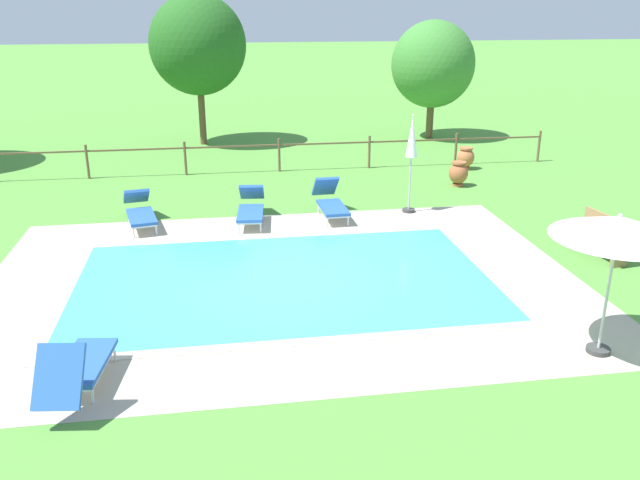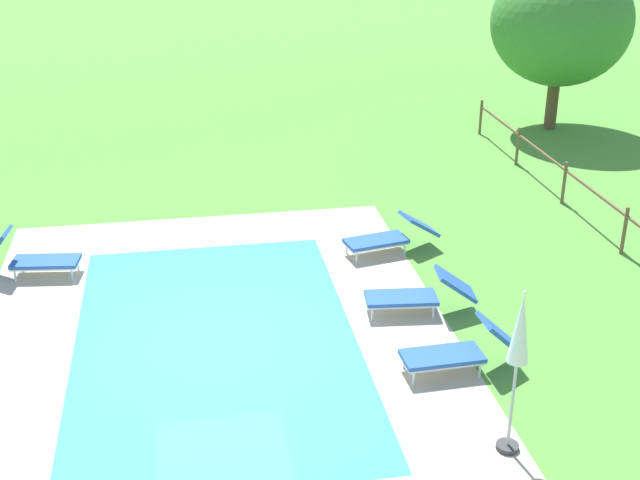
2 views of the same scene
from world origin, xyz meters
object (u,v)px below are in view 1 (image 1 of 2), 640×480
object	(u,v)px
terracotta_urn_by_tree	(458,173)
tree_centre	(433,64)
terracotta_urn_near_fence	(466,157)
patio_umbrella_open_foreground	(618,228)
sun_lounger_north_end	(78,367)
sun_lounger_north_near_steps	(331,202)
wooden_bench_lawn_side	(603,235)
patio_umbrella_closed_row_west	(412,144)
sun_lounger_north_far	(140,211)
tree_far_west	(198,45)
sun_lounger_north_mid	(251,207)

from	to	relation	value
terracotta_urn_by_tree	tree_centre	distance (m)	7.62
terracotta_urn_near_fence	terracotta_urn_by_tree	bearing A→B (deg)	-116.22
patio_umbrella_open_foreground	terracotta_urn_near_fence	xyz separation A→B (m)	(2.22, 11.53, -1.64)
sun_lounger_north_end	terracotta_urn_near_fence	distance (m)	15.11
sun_lounger_north_end	sun_lounger_north_near_steps	bearing A→B (deg)	56.70
patio_umbrella_open_foreground	wooden_bench_lawn_side	bearing A→B (deg)	58.79
patio_umbrella_closed_row_west	tree_centre	world-z (taller)	tree_centre
sun_lounger_north_far	tree_centre	bearing A→B (deg)	42.41
wooden_bench_lawn_side	tree_far_west	distance (m)	15.91
terracotta_urn_near_fence	terracotta_urn_by_tree	size ratio (longest dim) A/B	0.98
sun_lounger_north_mid	tree_far_west	distance (m)	10.28
patio_umbrella_open_foreground	sun_lounger_north_near_steps	bearing A→B (deg)	111.64
sun_lounger_north_near_steps	sun_lounger_north_far	size ratio (longest dim) A/B	0.93
sun_lounger_north_far	tree_far_west	world-z (taller)	tree_far_west
patio_umbrella_open_foreground	tree_far_west	size ratio (longest dim) A/B	0.41
sun_lounger_north_end	terracotta_urn_by_tree	bearing A→B (deg)	46.75
sun_lounger_north_end	tree_far_west	size ratio (longest dim) A/B	0.35
patio_umbrella_open_foreground	tree_far_west	distance (m)	18.03
patio_umbrella_closed_row_west	sun_lounger_north_mid	bearing A→B (deg)	-177.42
tree_far_west	patio_umbrella_closed_row_west	bearing A→B (deg)	-60.90
sun_lounger_north_far	patio_umbrella_open_foreground	world-z (taller)	patio_umbrella_open_foreground
sun_lounger_north_end	sun_lounger_north_mid	bearing A→B (deg)	68.81
sun_lounger_north_far	wooden_bench_lawn_side	distance (m)	10.45
sun_lounger_north_far	wooden_bench_lawn_side	size ratio (longest dim) A/B	1.36
sun_lounger_north_far	patio_umbrella_open_foreground	distance (m)	10.65
wooden_bench_lawn_side	tree_far_west	world-z (taller)	tree_far_west
tree_far_west	sun_lounger_north_near_steps	bearing A→B (deg)	-71.25
patio_umbrella_closed_row_west	terracotta_urn_near_fence	size ratio (longest dim) A/B	3.53
patio_umbrella_closed_row_west	terracotta_urn_by_tree	bearing A→B (deg)	45.95
sun_lounger_north_end	patio_umbrella_open_foreground	world-z (taller)	patio_umbrella_open_foreground
tree_centre	wooden_bench_lawn_side	bearing A→B (deg)	-91.75
sun_lounger_north_mid	patio_umbrella_open_foreground	distance (m)	8.87
sun_lounger_north_near_steps	sun_lounger_north_far	xyz separation A→B (m)	(-4.64, 0.00, -0.02)
patio_umbrella_closed_row_west	sun_lounger_north_far	bearing A→B (deg)	-179.59
patio_umbrella_open_foreground	tree_far_west	xyz separation A→B (m)	(-6.15, 16.87, 1.60)
tree_far_west	tree_centre	distance (m)	8.86
sun_lounger_north_end	wooden_bench_lawn_side	size ratio (longest dim) A/B	1.23
terracotta_urn_by_tree	tree_far_west	bearing A→B (deg)	135.47
wooden_bench_lawn_side	patio_umbrella_open_foreground	bearing A→B (deg)	-121.21
sun_lounger_north_end	terracotta_urn_near_fence	xyz separation A→B (m)	(9.88, 11.44, -0.01)
patio_umbrella_closed_row_west	tree_far_west	world-z (taller)	tree_far_west
terracotta_urn_by_tree	tree_centre	xyz separation A→B (m)	(1.41, 7.08, 2.44)
patio_umbrella_open_foreground	terracotta_urn_near_fence	world-z (taller)	patio_umbrella_open_foreground
sun_lounger_north_near_steps	tree_far_west	bearing A→B (deg)	108.75
patio_umbrella_open_foreground	terracotta_urn_by_tree	bearing A→B (deg)	82.49
sun_lounger_north_far	patio_umbrella_closed_row_west	bearing A→B (deg)	0.41
sun_lounger_north_near_steps	sun_lounger_north_mid	size ratio (longest dim) A/B	0.96
sun_lounger_north_near_steps	sun_lounger_north_end	size ratio (longest dim) A/B	1.03
sun_lounger_north_mid	wooden_bench_lawn_side	xyz separation A→B (m)	(7.18, -3.44, 0.10)
sun_lounger_north_far	tree_centre	size ratio (longest dim) A/B	0.47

